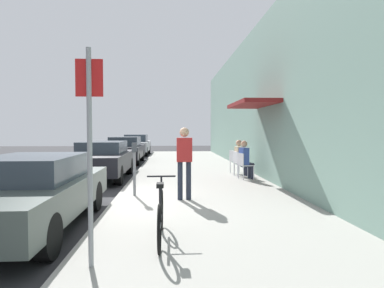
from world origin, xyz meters
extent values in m
plane|color=#2D2D30|center=(0.00, 0.00, 0.00)|extent=(60.00, 60.00, 0.00)
cube|color=#9E9B93|center=(2.25, 2.00, 0.06)|extent=(4.50, 32.00, 0.12)
cube|color=gray|center=(4.65, 2.00, 2.81)|extent=(0.30, 32.00, 5.63)
cube|color=maroon|center=(3.95, 2.78, 2.60)|extent=(1.10, 2.80, 0.12)
cube|color=#47514C|center=(-1.10, -1.78, 0.60)|extent=(1.80, 4.40, 0.55)
cube|color=#333D47|center=(-1.10, -1.63, 1.09)|extent=(1.48, 2.11, 0.43)
cylinder|color=black|center=(-0.31, -0.42, 0.32)|extent=(0.22, 0.64, 0.64)
cylinder|color=black|center=(-1.89, -0.42, 0.32)|extent=(0.22, 0.64, 0.64)
cylinder|color=black|center=(-0.31, -3.15, 0.32)|extent=(0.22, 0.64, 0.64)
cube|color=black|center=(-1.10, 4.30, 0.63)|extent=(1.80, 4.40, 0.62)
cube|color=#333D47|center=(-1.10, 4.45, 1.15)|extent=(1.48, 2.11, 0.41)
cylinder|color=black|center=(-0.31, 5.67, 0.32)|extent=(0.22, 0.64, 0.64)
cylinder|color=black|center=(-1.89, 5.67, 0.32)|extent=(0.22, 0.64, 0.64)
cylinder|color=black|center=(-0.31, 2.94, 0.32)|extent=(0.22, 0.64, 0.64)
cylinder|color=black|center=(-1.89, 2.94, 0.32)|extent=(0.22, 0.64, 0.64)
cube|color=black|center=(-1.10, 10.16, 0.62)|extent=(1.80, 4.40, 0.60)
cube|color=#333D47|center=(-1.10, 10.31, 1.17)|extent=(1.48, 2.11, 0.48)
cylinder|color=black|center=(-0.31, 11.52, 0.32)|extent=(0.22, 0.64, 0.64)
cylinder|color=black|center=(-1.89, 11.52, 0.32)|extent=(0.22, 0.64, 0.64)
cylinder|color=black|center=(-0.31, 8.79, 0.32)|extent=(0.22, 0.64, 0.64)
cylinder|color=black|center=(-1.89, 8.79, 0.32)|extent=(0.22, 0.64, 0.64)
cube|color=#B7B7BC|center=(-1.10, 16.02, 0.64)|extent=(1.80, 4.40, 0.64)
cube|color=#333D47|center=(-1.10, 16.17, 1.21)|extent=(1.48, 2.11, 0.50)
cylinder|color=black|center=(-0.31, 17.39, 0.32)|extent=(0.22, 0.64, 0.64)
cylinder|color=black|center=(-1.89, 17.39, 0.32)|extent=(0.22, 0.64, 0.64)
cylinder|color=black|center=(-0.31, 14.66, 0.32)|extent=(0.22, 0.64, 0.64)
cylinder|color=black|center=(-1.89, 14.66, 0.32)|extent=(0.22, 0.64, 0.64)
cylinder|color=slate|center=(0.45, 0.62, 0.67)|extent=(0.07, 0.07, 1.10)
cube|color=#383D42|center=(0.45, 0.62, 1.33)|extent=(0.12, 0.10, 0.22)
cylinder|color=gray|center=(0.40, -3.69, 1.42)|extent=(0.06, 0.06, 2.60)
cube|color=red|center=(0.40, -3.67, 2.37)|extent=(0.32, 0.02, 0.44)
torus|color=black|center=(1.20, -2.29, 0.45)|extent=(0.04, 0.66, 0.66)
torus|color=black|center=(1.20, -3.34, 0.45)|extent=(0.04, 0.66, 0.66)
cylinder|color=black|center=(1.20, -2.81, 0.45)|extent=(0.04, 1.05, 0.04)
cylinder|color=black|center=(1.20, -2.96, 0.70)|extent=(0.04, 0.04, 0.50)
cube|color=black|center=(1.20, -2.96, 0.97)|extent=(0.10, 0.20, 0.06)
cylinder|color=black|center=(1.20, -2.34, 0.73)|extent=(0.03, 0.03, 0.56)
cylinder|color=black|center=(1.20, -2.34, 1.01)|extent=(0.46, 0.03, 0.03)
cylinder|color=silver|center=(4.03, 3.43, 0.34)|extent=(0.04, 0.04, 0.45)
cylinder|color=silver|center=(4.11, 3.06, 0.34)|extent=(0.04, 0.04, 0.45)
cylinder|color=silver|center=(3.66, 3.35, 0.34)|extent=(0.04, 0.04, 0.45)
cylinder|color=silver|center=(3.74, 2.98, 0.34)|extent=(0.04, 0.04, 0.45)
cube|color=silver|center=(3.88, 3.20, 0.59)|extent=(0.53, 0.53, 0.03)
cube|color=silver|center=(3.69, 3.16, 0.79)|extent=(0.13, 0.44, 0.40)
cylinder|color=#232838|center=(4.04, 3.34, 0.35)|extent=(0.11, 0.11, 0.47)
cylinder|color=#232838|center=(3.91, 3.31, 0.59)|extent=(0.38, 0.22, 0.14)
cylinder|color=#232838|center=(4.08, 3.15, 0.35)|extent=(0.11, 0.11, 0.47)
cylinder|color=#232838|center=(3.96, 3.12, 0.59)|extent=(0.38, 0.22, 0.14)
cube|color=#334C99|center=(3.81, 3.19, 0.89)|extent=(0.30, 0.40, 0.56)
sphere|color=tan|center=(3.81, 3.19, 1.30)|extent=(0.22, 0.22, 0.22)
cylinder|color=silver|center=(4.05, 4.23, 0.34)|extent=(0.04, 0.04, 0.45)
cylinder|color=silver|center=(4.10, 3.85, 0.34)|extent=(0.04, 0.04, 0.45)
cylinder|color=silver|center=(3.67, 4.18, 0.34)|extent=(0.04, 0.04, 0.45)
cylinder|color=silver|center=(3.72, 3.80, 0.34)|extent=(0.04, 0.04, 0.45)
cube|color=silver|center=(3.88, 4.01, 0.59)|extent=(0.50, 0.50, 0.03)
cube|color=silver|center=(3.68, 3.98, 0.79)|extent=(0.09, 0.44, 0.40)
cylinder|color=#232838|center=(4.05, 4.14, 0.35)|extent=(0.11, 0.11, 0.47)
cylinder|color=#232838|center=(3.92, 4.12, 0.59)|extent=(0.38, 0.19, 0.14)
cylinder|color=#232838|center=(4.08, 3.94, 0.35)|extent=(0.11, 0.11, 0.47)
cylinder|color=#232838|center=(3.95, 3.92, 0.59)|extent=(0.38, 0.19, 0.14)
cube|color=#CCB28C|center=(3.81, 4.00, 0.89)|extent=(0.27, 0.39, 0.56)
sphere|color=tan|center=(3.81, 4.00, 1.30)|extent=(0.22, 0.22, 0.22)
cylinder|color=silver|center=(4.03, 4.98, 0.34)|extent=(0.04, 0.04, 0.45)
cylinder|color=silver|center=(4.11, 4.61, 0.34)|extent=(0.04, 0.04, 0.45)
cylinder|color=silver|center=(3.66, 4.89, 0.34)|extent=(0.04, 0.04, 0.45)
cylinder|color=silver|center=(3.74, 4.52, 0.34)|extent=(0.04, 0.04, 0.45)
cube|color=silver|center=(3.88, 4.75, 0.59)|extent=(0.53, 0.53, 0.03)
cube|color=silver|center=(3.69, 4.70, 0.79)|extent=(0.13, 0.43, 0.40)
cylinder|color=#232838|center=(1.58, 0.03, 0.57)|extent=(0.12, 0.12, 0.90)
cylinder|color=#232838|center=(1.78, 0.03, 0.57)|extent=(0.12, 0.12, 0.90)
cube|color=#B22626|center=(1.68, 0.03, 1.30)|extent=(0.36, 0.22, 0.56)
sphere|color=tan|center=(1.68, 0.03, 1.71)|extent=(0.22, 0.22, 0.22)
camera|label=1|loc=(1.36, -7.62, 1.75)|focal=30.69mm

